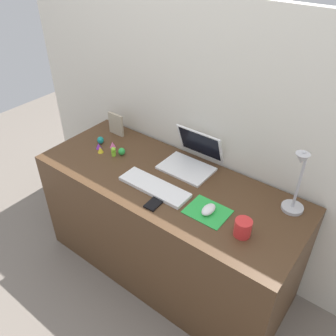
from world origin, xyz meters
TOP-DOWN VIEW (x-y plane):
  - ground_plane at (0.00, 0.00)m, footprint 6.00×6.00m
  - back_wall at (0.00, 0.35)m, footprint 2.78×0.05m
  - desk at (0.00, 0.00)m, footprint 1.58×0.62m
  - laptop at (0.03, 0.21)m, footprint 0.30×0.28m
  - keyboard at (-0.01, -0.10)m, footprint 0.41×0.13m
  - mousepad at (0.32, -0.08)m, footprint 0.21×0.17m
  - mouse at (0.33, -0.08)m, footprint 0.06×0.10m
  - cell_phone at (0.07, -0.18)m, footprint 0.07×0.13m
  - desk_lamp at (0.65, 0.17)m, footprint 0.11×0.16m
  - picture_frame at (-0.58, 0.20)m, footprint 0.12×0.02m
  - coffee_mug at (0.53, -0.11)m, footprint 0.08×0.08m
  - toy_figurine_yellow at (-0.50, -0.02)m, footprint 0.04×0.04m
  - toy_figurine_lime at (-0.41, 0.00)m, footprint 0.03×0.03m
  - toy_figurine_green at (-0.38, 0.04)m, footprint 0.04×0.04m
  - toy_figurine_pink at (-0.48, 0.06)m, footprint 0.04×0.04m
  - toy_figurine_purple at (-0.55, -0.00)m, footprint 0.03×0.03m
  - toy_figurine_teal at (-0.58, 0.05)m, footprint 0.04×0.04m

SIDE VIEW (x-z plane):
  - ground_plane at x=0.00m, z-range 0.00..0.00m
  - desk at x=0.00m, z-range 0.00..0.74m
  - mousepad at x=0.32m, z-range 0.74..0.74m
  - cell_phone at x=0.07m, z-range 0.74..0.75m
  - keyboard at x=-0.01m, z-range 0.74..0.76m
  - toy_figurine_purple at x=-0.55m, z-range 0.74..0.78m
  - toy_figurine_yellow at x=-0.50m, z-range 0.74..0.78m
  - toy_figurine_pink at x=-0.48m, z-range 0.74..0.78m
  - mouse at x=0.33m, z-range 0.74..0.78m
  - toy_figurine_green at x=-0.38m, z-range 0.74..0.79m
  - toy_figurine_teal at x=-0.58m, z-range 0.74..0.79m
  - toy_figurine_lime at x=-0.41m, z-range 0.74..0.80m
  - coffee_mug at x=0.53m, z-range 0.74..0.83m
  - laptop at x=0.03m, z-range 0.69..0.89m
  - picture_frame at x=-0.58m, z-range 0.74..0.89m
  - back_wall at x=0.00m, z-range 0.00..1.65m
  - desk_lamp at x=0.65m, z-range 0.73..1.11m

